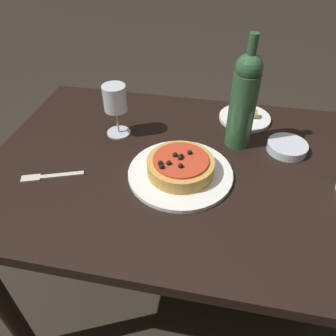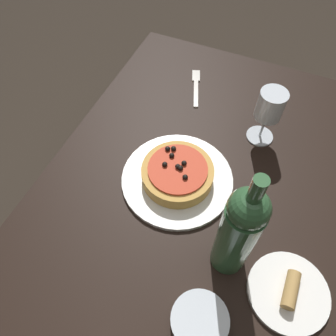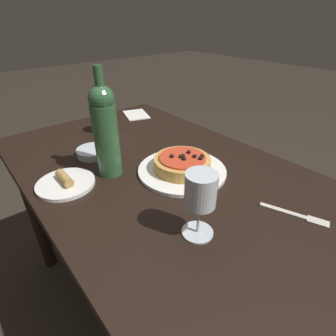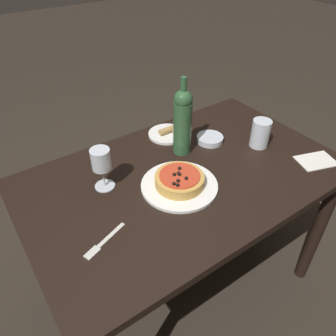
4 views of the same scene
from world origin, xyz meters
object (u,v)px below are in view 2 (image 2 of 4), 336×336
(dinner_plate, at_px, (177,179))
(side_bowl, at_px, (200,321))
(pizza, at_px, (177,173))
(wine_glass, at_px, (270,107))
(wine_bottle, at_px, (239,232))
(dining_table, at_px, (184,223))
(fork, at_px, (196,86))
(side_plate, at_px, (288,292))

(dinner_plate, relative_size, side_bowl, 2.44)
(pizza, distance_m, wine_glass, 0.30)
(wine_bottle, relative_size, side_bowl, 2.82)
(dinner_plate, height_order, wine_bottle, wine_bottle)
(wine_glass, relative_size, side_bowl, 1.41)
(dining_table, relative_size, fork, 7.63)
(fork, xyz_separation_m, side_plate, (-0.54, -0.42, 0.01))
(pizza, distance_m, side_bowl, 0.36)
(dining_table, xyz_separation_m, side_bowl, (-0.24, -0.13, 0.12))
(side_bowl, bearing_deg, dining_table, 27.77)
(wine_glass, xyz_separation_m, fork, (0.13, 0.25, -0.12))
(wine_glass, bearing_deg, pizza, 144.94)
(dinner_plate, relative_size, pizza, 1.57)
(wine_glass, height_order, wine_bottle, wine_bottle)
(dinner_plate, relative_size, side_plate, 1.67)
(dining_table, bearing_deg, wine_glass, -21.15)
(wine_bottle, distance_m, side_bowl, 0.21)
(dining_table, relative_size, wine_bottle, 3.75)
(wine_bottle, bearing_deg, dining_table, 57.95)
(side_bowl, distance_m, fork, 0.72)
(side_bowl, height_order, fork, side_bowl)
(dining_table, height_order, fork, fork)
(pizza, xyz_separation_m, side_bowl, (-0.31, -0.18, -0.02))
(dining_table, relative_size, dinner_plate, 4.34)
(wine_bottle, distance_m, fork, 0.61)
(dining_table, bearing_deg, pizza, 37.26)
(dining_table, xyz_separation_m, wine_glass, (0.30, -0.12, 0.23))
(wine_glass, xyz_separation_m, side_plate, (-0.41, -0.17, -0.11))
(dinner_plate, height_order, fork, dinner_plate)
(pizza, distance_m, wine_bottle, 0.27)
(dining_table, bearing_deg, side_bowl, -152.23)
(fork, relative_size, side_plate, 0.95)
(dining_table, distance_m, dinner_plate, 0.14)
(pizza, bearing_deg, side_bowl, -150.05)
(dining_table, height_order, side_bowl, side_bowl)
(dinner_plate, bearing_deg, pizza, 39.63)
(wine_bottle, relative_size, fork, 2.03)
(pizza, distance_m, side_plate, 0.38)
(fork, bearing_deg, dining_table, 176.84)
(wine_glass, height_order, side_bowl, wine_glass)
(wine_glass, height_order, fork, wine_glass)
(dining_table, distance_m, wine_bottle, 0.31)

